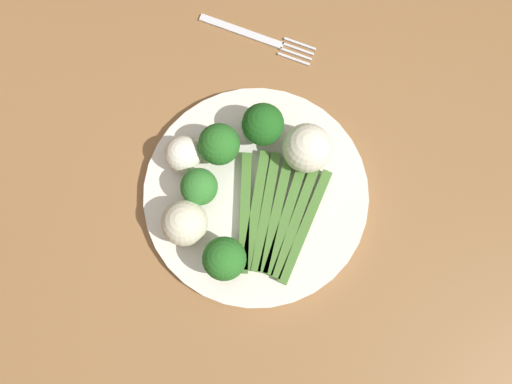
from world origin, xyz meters
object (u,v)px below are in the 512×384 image
object	(u,v)px
cauliflower_edge	(307,148)
broccoli_back_right	(199,187)
plate	(256,194)
asparagus_bundle	(276,215)
dining_table	(229,236)
broccoli_outer_edge	(224,259)
broccoli_left	(219,145)
broccoli_near_center	(263,125)
fork	(257,38)
cauliflower_right	(183,154)
cauliflower_near_fork	(185,223)

from	to	relation	value
cauliflower_edge	broccoli_back_right	bearing A→B (deg)	-65.22
plate	asparagus_bundle	world-z (taller)	asparagus_bundle
asparagus_bundle	broccoli_back_right	world-z (taller)	broccoli_back_right
asparagus_bundle	cauliflower_edge	distance (m)	0.09
dining_table	broccoli_outer_edge	distance (m)	0.17
plate	asparagus_bundle	distance (m)	0.04
asparagus_bundle	broccoli_left	world-z (taller)	broccoli_left
plate	broccoli_near_center	bearing A→B (deg)	177.93
plate	cauliflower_edge	bearing A→B (deg)	132.44
fork	cauliflower_right	bearing A→B (deg)	-96.09
dining_table	asparagus_bundle	distance (m)	0.15
dining_table	cauliflower_right	distance (m)	0.18
dining_table	cauliflower_right	bearing A→B (deg)	-143.58
cauliflower_near_fork	cauliflower_right	world-z (taller)	cauliflower_near_fork
asparagus_bundle	broccoli_near_center	world-z (taller)	broccoli_near_center
plate	broccoli_outer_edge	xyz separation A→B (m)	(0.09, -0.03, 0.04)
fork	cauliflower_near_fork	bearing A→B (deg)	-86.85
cauliflower_edge	fork	size ratio (longest dim) A/B	0.37
broccoli_near_center	cauliflower_right	distance (m)	0.10
dining_table	broccoli_outer_edge	bearing A→B (deg)	7.81
asparagus_bundle	broccoli_outer_edge	xyz separation A→B (m)	(0.06, -0.06, 0.03)
broccoli_left	cauliflower_near_fork	distance (m)	0.10
plate	cauliflower_near_fork	xyz separation A→B (m)	(0.05, -0.08, 0.03)
dining_table	cauliflower_near_fork	xyz separation A→B (m)	(0.01, -0.04, 0.16)
asparagus_bundle	broccoli_outer_edge	distance (m)	0.09
broccoli_outer_edge	cauliflower_near_fork	size ratio (longest dim) A/B	1.13
dining_table	broccoli_left	size ratio (longest dim) A/B	17.88
cauliflower_near_fork	broccoli_near_center	bearing A→B (deg)	146.31
broccoli_near_center	cauliflower_edge	distance (m)	0.06
dining_table	fork	bearing A→B (deg)	174.99
cauliflower_near_fork	cauliflower_edge	world-z (taller)	cauliflower_edge
broccoli_outer_edge	broccoli_back_right	size ratio (longest dim) A/B	1.14
cauliflower_right	plate	bearing A→B (deg)	68.17
plate	fork	world-z (taller)	plate
broccoli_back_right	cauliflower_near_fork	distance (m)	0.05
dining_table	broccoli_outer_edge	size ratio (longest dim) A/B	17.79
broccoli_outer_edge	fork	distance (m)	0.31
broccoli_near_center	asparagus_bundle	bearing A→B (deg)	12.57
dining_table	asparagus_bundle	size ratio (longest dim) A/B	6.89
plate	cauliflower_right	world-z (taller)	cauliflower_right
dining_table	cauliflower_near_fork	size ratio (longest dim) A/B	20.14
asparagus_bundle	cauliflower_right	bearing A→B (deg)	70.50
broccoli_left	cauliflower_edge	world-z (taller)	broccoli_left
broccoli_left	broccoli_near_center	world-z (taller)	broccoli_near_center
broccoli_outer_edge	broccoli_left	bearing A→B (deg)	-172.46
broccoli_back_right	cauliflower_near_fork	world-z (taller)	same
cauliflower_right	broccoli_left	bearing A→B (deg)	104.04
broccoli_back_right	cauliflower_edge	bearing A→B (deg)	114.78
broccoli_outer_edge	cauliflower_edge	xyz separation A→B (m)	(-0.14, 0.09, -0.01)
broccoli_outer_edge	cauliflower_edge	distance (m)	0.16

